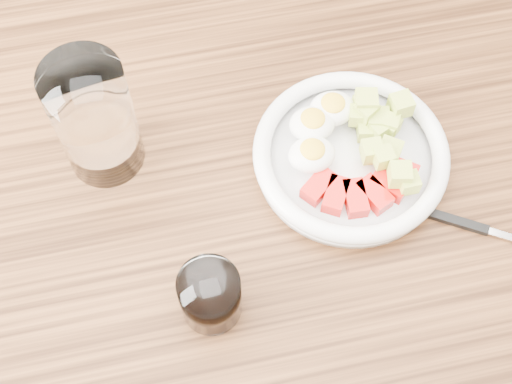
# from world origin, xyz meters

# --- Properties ---
(ground) EXTENTS (4.00, 4.00, 0.00)m
(ground) POSITION_xyz_m (0.00, 0.00, 0.00)
(ground) COLOR brown
(ground) RESTS_ON ground
(dining_table) EXTENTS (1.50, 0.90, 0.77)m
(dining_table) POSITION_xyz_m (0.00, 0.00, 0.67)
(dining_table) COLOR brown
(dining_table) RESTS_ON ground
(bowl) EXTENTS (0.24, 0.24, 0.06)m
(bowl) POSITION_xyz_m (0.11, 0.04, 0.79)
(bowl) COLOR white
(bowl) RESTS_ON dining_table
(fork) EXTENTS (0.15, 0.10, 0.01)m
(fork) POSITION_xyz_m (0.24, -0.08, 0.77)
(fork) COLOR black
(fork) RESTS_ON dining_table
(water_glass) EXTENTS (0.09, 0.09, 0.17)m
(water_glass) POSITION_xyz_m (-0.18, 0.11, 0.85)
(water_glass) COLOR white
(water_glass) RESTS_ON dining_table
(coffee_glass) EXTENTS (0.07, 0.07, 0.08)m
(coffee_glass) POSITION_xyz_m (-0.09, -0.11, 0.81)
(coffee_glass) COLOR white
(coffee_glass) RESTS_ON dining_table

